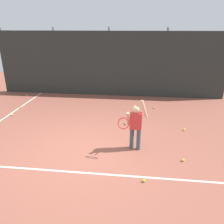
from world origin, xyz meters
name	(u,v)px	position (x,y,z in m)	size (l,w,h in m)	color
ground_plane	(83,153)	(0.00, 0.00, 0.00)	(20.00, 20.00, 0.00)	brown
court_line_baseline	(74,172)	(0.00, -0.82, 0.00)	(9.00, 0.05, 0.00)	white
back_fence_windscreen	(109,64)	(0.00, 5.19, 1.43)	(10.20, 0.08, 2.85)	#282D2B
fence_post_0	(6,61)	(-4.95, 5.25, 1.50)	(0.09, 0.09, 3.00)	slate
fence_post_1	(56,62)	(-2.48, 5.25, 1.50)	(0.09, 0.09, 3.00)	slate
fence_post_2	(109,63)	(0.00, 5.25, 1.50)	(0.09, 0.09, 3.00)	slate
fence_post_3	(165,64)	(2.48, 5.25, 1.50)	(0.09, 0.09, 3.00)	slate
fence_post_4	(224,65)	(4.95, 5.25, 1.50)	(0.09, 0.09, 3.00)	slate
tennis_player	(135,124)	(1.30, 0.37, 0.73)	(0.73, 0.57, 1.35)	#3F4C59
tennis_ball_0	(21,107)	(-3.26, 3.01, 0.03)	(0.07, 0.07, 0.07)	#CCE033
tennis_ball_1	(155,108)	(2.02, 3.54, 0.03)	(0.07, 0.07, 0.07)	#CCE033
tennis_ball_2	(144,181)	(1.54, -0.97, 0.03)	(0.07, 0.07, 0.07)	#CCE033
tennis_ball_3	(184,130)	(2.82, 1.65, 0.03)	(0.07, 0.07, 0.07)	#CCE033
tennis_ball_4	(27,95)	(-3.78, 4.61, 0.03)	(0.07, 0.07, 0.07)	#CCE033
tennis_ball_5	(183,160)	(2.48, -0.10, 0.03)	(0.07, 0.07, 0.07)	#CCE033
tennis_ball_6	(12,115)	(-3.17, 2.19, 0.03)	(0.07, 0.07, 0.07)	#CCE033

